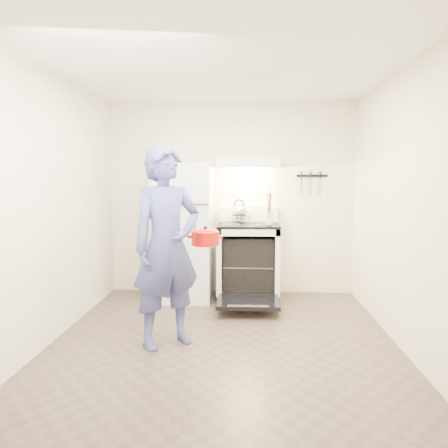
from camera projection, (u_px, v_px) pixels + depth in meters
The scene contains 15 objects.
floor at pixel (223, 341), 4.10m from camera, with size 3.60×3.60×0.00m, color #4F4036.
back_wall at pixel (231, 199), 5.75m from camera, with size 3.20×0.02×2.50m, color beige.
refrigerator at pixel (184, 232), 5.48m from camera, with size 0.70×0.70×1.70m, color white.
stove_body at pixel (248, 263), 5.50m from camera, with size 0.76×0.65×0.92m, color white.
cooktop at pixel (248, 225), 5.45m from camera, with size 0.76×0.65×0.03m, color black.
backsplash at pixel (248, 214), 5.72m from camera, with size 0.76×0.07×0.20m, color white.
oven_door at pixel (248, 302), 4.95m from camera, with size 0.70×0.54×0.04m, color black.
oven_rack at pixel (248, 264), 5.50m from camera, with size 0.60×0.52×0.01m, color slate.
range_hood at pixel (249, 163), 5.44m from camera, with size 0.76×0.50×0.12m, color white.
knife_strip at pixel (312, 176), 5.65m from camera, with size 0.40×0.02×0.03m, color black.
pizza_stone at pixel (254, 262), 5.59m from camera, with size 0.31×0.31×0.02m, color #987351.
tea_kettle at pixel (239, 211), 5.57m from camera, with size 0.25×0.20×0.30m, color #B7B7BC, non-canonical shape.
utensil_jar at pixel (269, 218), 5.23m from camera, with size 0.09×0.09×0.13m, color silver.
person at pixel (167, 247), 3.94m from camera, with size 0.66×0.43×1.82m, color navy.
dutch_oven at pixel (205, 239), 4.26m from camera, with size 0.34×0.27×0.23m, color #B80C07, non-canonical shape.
Camera 1 is at (0.22, -3.95, 1.54)m, focal length 35.00 mm.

